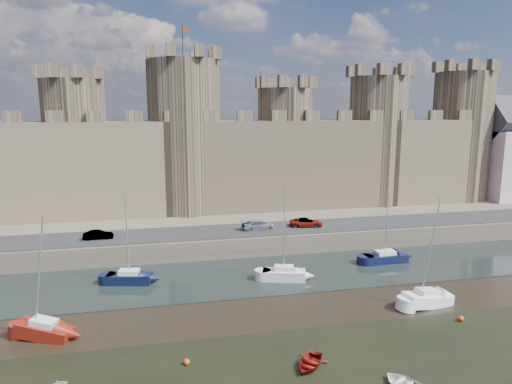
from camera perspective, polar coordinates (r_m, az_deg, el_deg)
The scene contains 15 objects.
water_channel at distance 50.76m, azimuth -9.03°, elevation -10.91°, with size 160.00×12.00×0.08m, color black.
quay at distance 85.05m, azimuth -10.44°, elevation -1.38°, with size 160.00×60.00×2.50m, color #4C443A.
road at distance 59.47m, azimuth -9.65°, elevation -5.18°, with size 160.00×7.00×0.10m, color black.
castle at distance 71.61m, azimuth -10.90°, elevation 4.85°, with size 108.50×11.00×29.00m.
car_1 at distance 59.43m, azimuth -19.12°, elevation -5.10°, with size 1.24×3.55×1.17m, color gray.
car_2 at distance 60.65m, azimuth 0.26°, elevation -4.14°, with size 1.80×4.44×1.29m, color gray.
car_3 at distance 62.43m, azimuth 6.31°, elevation -3.81°, with size 2.04×4.43×1.23m, color gray.
sailboat_1 at distance 51.01m, azimuth -15.56°, elevation -10.20°, with size 4.95×2.74×9.37m.
sailboat_2 at distance 50.16m, azimuth 3.50°, elevation -10.13°, with size 4.92×3.00×9.94m.
sailboat_3 at distance 57.72m, azimuth 15.84°, elevation -7.82°, with size 5.23×2.14×9.09m.
sailboat_4 at distance 42.18m, azimuth -24.93°, elevation -15.32°, with size 4.77×3.19×10.39m.
sailboat_5 at distance 47.01m, azimuth 20.60°, elevation -12.33°, with size 5.08×2.65×10.43m.
dinghy_4 at distance 35.30m, azimuth 6.69°, elevation -20.44°, with size 2.26×0.66×3.16m, color maroon.
buoy_1 at distance 35.73m, azimuth -8.66°, elevation -20.26°, with size 0.47×0.47×0.47m, color #DD4309.
buoy_3 at distance 45.16m, azimuth 24.23°, elevation -14.24°, with size 0.50×0.50×0.50m, color #E33F0A.
Camera 1 is at (-2.19, -23.28, 18.39)m, focal length 32.00 mm.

